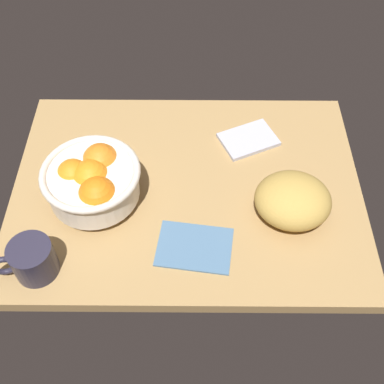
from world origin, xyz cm
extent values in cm
cube|color=#A6824F|center=(0.00, 0.00, -1.50)|extent=(80.10, 59.18, 3.00)
cylinder|color=silver|center=(20.39, 3.72, 1.03)|extent=(10.58, 10.58, 2.07)
cylinder|color=silver|center=(20.39, 3.72, 5.64)|extent=(19.89, 19.89, 7.14)
torus|color=silver|center=(20.39, 3.72, 9.21)|extent=(21.49, 21.49, 1.60)
sphere|color=orange|center=(24.43, 2.82, 7.25)|extent=(7.19, 7.19, 7.19)
sphere|color=orange|center=(18.90, -0.99, 7.43)|extent=(8.20, 8.20, 8.20)
sphere|color=orange|center=(18.34, 8.63, 7.46)|extent=(8.37, 8.37, 8.37)
sphere|color=orange|center=(20.39, 3.72, 7.43)|extent=(8.21, 8.21, 8.21)
ellipsoid|color=tan|center=(-22.79, 7.33, 4.62)|extent=(17.94, 16.67, 9.24)
cube|color=#B4B6C8|center=(-15.09, -14.57, 0.53)|extent=(15.95, 14.04, 1.05)
cube|color=#4C7093|center=(-1.79, 16.43, 0.48)|extent=(16.92, 13.21, 0.95)
cylinder|color=#2A2739|center=(29.97, 21.80, 4.00)|extent=(8.79, 8.79, 8.00)
torus|color=#2A2739|center=(35.38, 23.22, 4.00)|extent=(5.80, 2.60, 5.68)
camera|label=1|loc=(-1.64, 69.51, 87.41)|focal=45.30mm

